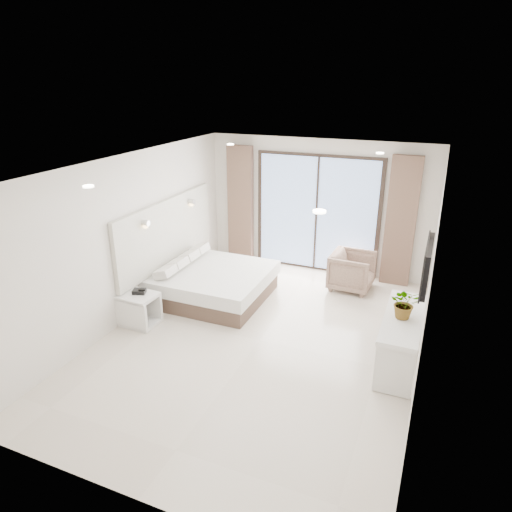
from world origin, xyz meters
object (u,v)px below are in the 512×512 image
object	(u,v)px
bed	(213,283)
console_desk	(402,329)
armchair	(352,269)
nightstand	(139,309)

from	to	relation	value
bed	console_desk	world-z (taller)	console_desk
armchair	bed	bearing A→B (deg)	123.01
bed	armchair	bearing A→B (deg)	30.76
bed	armchair	distance (m)	2.64
bed	nightstand	world-z (taller)	bed
console_desk	armchair	distance (m)	2.50
nightstand	armchair	size ratio (longest dim) A/B	0.76
nightstand	armchair	world-z (taller)	armchair
nightstand	console_desk	world-z (taller)	console_desk
bed	console_desk	bearing A→B (deg)	-14.51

